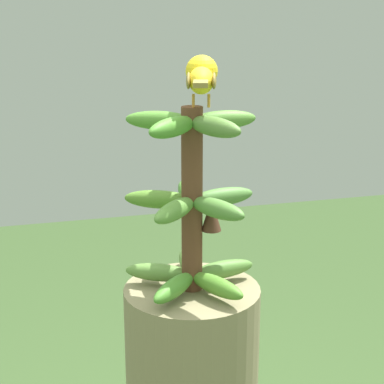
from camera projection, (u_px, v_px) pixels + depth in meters
The scene contains 2 objects.
banana_bunch at pixel (193, 201), 1.15m from camera, with size 0.25×0.25×0.34m.
perched_bird at pixel (201, 76), 1.10m from camera, with size 0.08×0.18×0.08m.
Camera 1 is at (0.29, 1.06, 1.68)m, focal length 60.53 mm.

